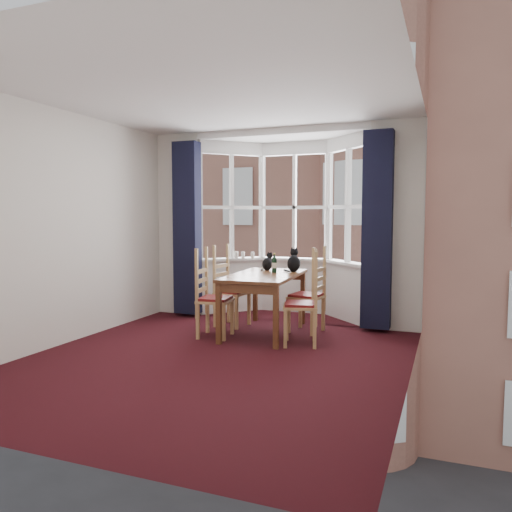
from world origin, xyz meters
The scene contains 23 objects.
floor centered at (0.00, 0.00, 0.00)m, with size 4.50×4.50×0.00m, color black.
ceiling centered at (0.00, 0.00, 2.80)m, with size 4.50×4.50×0.00m, color white.
wall_left centered at (-2.00, 0.00, 1.40)m, with size 4.50×4.50×0.00m, color silver.
wall_right centered at (2.00, 0.00, 1.40)m, with size 4.50×4.50×0.00m, color silver.
wall_near centered at (0.00, -2.25, 1.40)m, with size 4.00×4.00×0.00m, color silver.
wall_back_pier_left centered at (-1.65, 2.25, 1.40)m, with size 0.70×0.12×2.80m, color silver.
wall_back_pier_right centered at (1.65, 2.25, 1.40)m, with size 0.70×0.12×2.80m, color silver.
bay_window centered at (0.00, 2.75, 1.40)m, with size 2.76×0.94×2.80m.
curtain_left centered at (-1.42, 2.07, 1.35)m, with size 0.38×0.22×2.60m, color black.
curtain_right centered at (1.42, 2.07, 1.35)m, with size 0.38×0.22×2.60m, color black.
dining_table centered at (0.07, 1.44, 0.69)m, with size 0.90×1.56×0.78m.
chair_left_near centered at (-0.54, 1.01, 0.47)m, with size 0.45×0.47×0.92m.
chair_left_far centered at (-0.59, 1.69, 0.47)m, with size 0.44×0.46×0.92m.
chair_right_near centered at (0.76, 1.06, 0.47)m, with size 0.50×0.51×0.92m.
chair_right_far centered at (0.65, 1.69, 0.47)m, with size 0.46×0.48×0.92m.
cat_left centered at (-0.05, 1.88, 0.88)m, with size 0.17×0.22×0.27m.
cat_right centered at (0.34, 1.85, 0.91)m, with size 0.23×0.28×0.34m.
wine_bottle centered at (0.13, 1.64, 0.90)m, with size 0.07×0.07×0.26m.
candle_tall centered at (-0.84, 2.60, 0.92)m, with size 0.06×0.06×0.11m, color white.
candle_short centered at (-0.73, 2.63, 0.92)m, with size 0.06×0.06×0.10m, color white.
candle_extra centered at (-0.58, 2.65, 0.92)m, with size 0.05×0.05×0.10m, color white.
street centered at (0.00, 32.25, -6.00)m, with size 80.00×80.00×0.00m, color #333335.
tenement_building centered at (0.00, 14.01, 1.60)m, with size 18.40×7.80×15.20m.
Camera 1 is at (2.31, -4.64, 1.55)m, focal length 35.00 mm.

